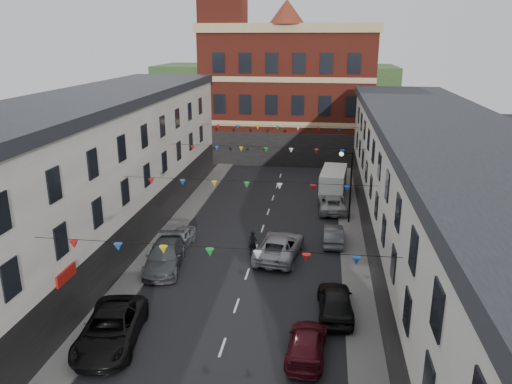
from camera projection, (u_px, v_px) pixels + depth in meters
The scene contains 19 objects.
ground at pixel (236, 306), 28.18m from camera, with size 160.00×160.00×0.00m, color black.
pavement_left at pixel (133, 281), 30.94m from camera, with size 1.80×64.00×0.15m, color #605E5B.
pavement_right at pixel (358, 295), 29.16m from camera, with size 1.80×64.00×0.15m, color #605E5B.
terrace_left at pixel (39, 202), 29.06m from camera, with size 8.40×56.00×10.70m.
terrace_right at pixel (460, 230), 26.16m from camera, with size 8.40×56.00×9.70m.
civic_building at pixel (289, 91), 61.67m from camera, with size 20.60×13.30×18.50m.
clock_tower at pixel (223, 34), 57.83m from camera, with size 5.60×5.60×30.00m.
distant_hill at pixel (275, 95), 85.87m from camera, with size 40.00×14.00×10.00m, color #264520.
street_lamp at pixel (348, 178), 39.42m from camera, with size 1.10×0.36×6.00m.
car_left_c at pixel (111, 329), 24.49m from camera, with size 2.72×5.90×1.64m, color black.
car_left_d at pixel (165, 256), 32.64m from camera, with size 2.25×5.53×1.60m, color #464B4F.
car_left_e at pixel (180, 238), 36.01m from camera, with size 1.51×3.75×1.28m, color gray.
car_right_c at pixel (307, 344), 23.62m from camera, with size 1.78×4.39×1.27m, color #4E0F19.
car_right_d at pixel (335, 302), 27.07m from camera, with size 1.86×4.63×1.58m, color black.
car_right_e at pixel (333, 235), 36.52m from camera, with size 1.40×4.01×1.32m, color #515459.
car_right_f at pixel (332, 203), 43.37m from camera, with size 2.37×5.14×1.43m, color #9FA2A4.
moving_car at pixel (279, 246), 34.23m from camera, with size 2.68×5.81×1.61m, color #A5A6AC.
white_van at pixel (333, 183), 47.51m from camera, with size 2.21×5.74×2.54m, color white.
pedestrian at pixel (253, 244), 34.48m from camera, with size 0.64×0.42×1.74m, color black.
Camera 1 is at (4.49, -24.62, 14.51)m, focal length 35.00 mm.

